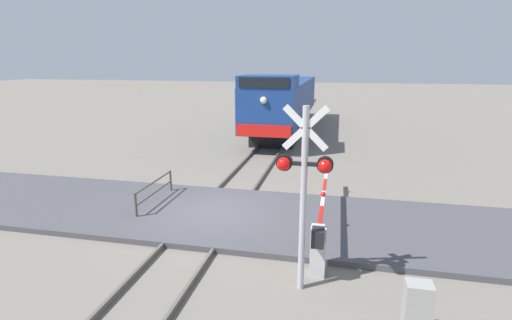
{
  "coord_description": "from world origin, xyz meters",
  "views": [
    {
      "loc": [
        3.78,
        -11.12,
        4.97
      ],
      "look_at": [
        0.94,
        1.98,
        1.47
      ],
      "focal_mm": 26.84,
      "sensor_mm": 36.0,
      "label": 1
    }
  ],
  "objects_px": {
    "locomotive": "(285,101)",
    "utility_cabinet": "(417,312)",
    "crossing_signal": "(304,179)",
    "guard_railing": "(155,190)",
    "crossing_gate": "(320,225)"
  },
  "relations": [
    {
      "from": "crossing_gate",
      "to": "guard_railing",
      "type": "bearing_deg",
      "value": 158.79
    },
    {
      "from": "utility_cabinet",
      "to": "crossing_gate",
      "type": "bearing_deg",
      "value": 123.18
    },
    {
      "from": "locomotive",
      "to": "crossing_signal",
      "type": "relative_size",
      "value": 3.97
    },
    {
      "from": "guard_railing",
      "to": "crossing_gate",
      "type": "bearing_deg",
      "value": -21.21
    },
    {
      "from": "crossing_signal",
      "to": "utility_cabinet",
      "type": "xyz_separation_m",
      "value": [
        2.2,
        -1.2,
        -1.99
      ]
    },
    {
      "from": "crossing_signal",
      "to": "utility_cabinet",
      "type": "relative_size",
      "value": 3.53
    },
    {
      "from": "crossing_signal",
      "to": "utility_cabinet",
      "type": "bearing_deg",
      "value": -28.65
    },
    {
      "from": "locomotive",
      "to": "utility_cabinet",
      "type": "relative_size",
      "value": 14.02
    },
    {
      "from": "locomotive",
      "to": "utility_cabinet",
      "type": "distance_m",
      "value": 21.45
    },
    {
      "from": "crossing_signal",
      "to": "utility_cabinet",
      "type": "height_order",
      "value": "crossing_signal"
    },
    {
      "from": "utility_cabinet",
      "to": "locomotive",
      "type": "bearing_deg",
      "value": 104.47
    },
    {
      "from": "locomotive",
      "to": "crossing_gate",
      "type": "xyz_separation_m",
      "value": [
        3.48,
        -17.86,
        -1.29
      ]
    },
    {
      "from": "locomotive",
      "to": "guard_railing",
      "type": "relative_size",
      "value": 6.12
    },
    {
      "from": "locomotive",
      "to": "guard_railing",
      "type": "xyz_separation_m",
      "value": [
        -2.31,
        -15.62,
        -1.53
      ]
    },
    {
      "from": "crossing_gate",
      "to": "locomotive",
      "type": "bearing_deg",
      "value": 101.02
    }
  ]
}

